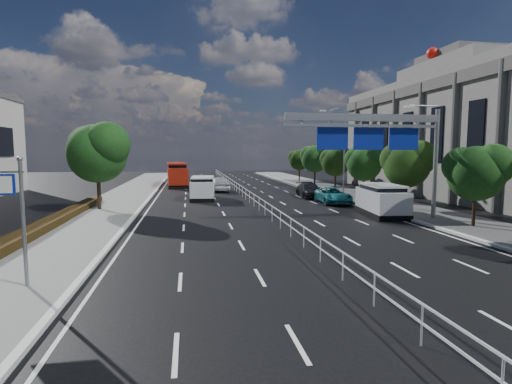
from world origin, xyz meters
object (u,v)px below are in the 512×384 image
object	(u,v)px
overhead_gantry	(381,134)
white_minivan	(203,188)
pedestrian_a	(399,201)
near_car_silver	(218,184)
red_bus	(177,174)
silver_minivan	(382,200)
near_car_dark	(178,173)
parked_car_teal	(333,195)
toilet_sign	(7,201)
parked_car_dark	(310,190)
pedestrian_b	(375,189)

from	to	relation	value
overhead_gantry	white_minivan	size ratio (longest dim) A/B	2.00
pedestrian_a	near_car_silver	bearing A→B (deg)	-61.11
red_bus	silver_minivan	xyz separation A→B (m)	(15.01, -27.42, -0.50)
near_car_dark	parked_car_teal	bearing A→B (deg)	109.46
white_minivan	near_car_silver	size ratio (longest dim) A/B	1.02
toilet_sign	parked_car_dark	xyz separation A→B (m)	(17.45, 24.09, -2.24)
near_car_dark	pedestrian_a	xyz separation A→B (m)	(16.77, -44.54, 0.14)
white_minivan	parked_car_dark	size ratio (longest dim) A/B	1.06
toilet_sign	white_minivan	xyz separation A→B (m)	(6.98, 24.02, -1.88)
near_car_dark	parked_car_teal	size ratio (longest dim) A/B	1.04
pedestrian_b	red_bus	bearing A→B (deg)	-37.41
toilet_sign	silver_minivan	xyz separation A→B (m)	(19.16, 12.47, -1.86)
overhead_gantry	pedestrian_a	xyz separation A→B (m)	(2.86, 2.49, -4.63)
silver_minivan	pedestrian_b	xyz separation A→B (m)	(4.38, 9.91, -0.18)
pedestrian_a	pedestrian_b	xyz separation A→B (m)	(2.98, 9.84, -0.07)
toilet_sign	pedestrian_a	distance (m)	24.16
red_bus	near_car_dark	bearing A→B (deg)	87.60
toilet_sign	parked_car_teal	bearing A→B (deg)	46.78
white_minivan	near_car_dark	bearing A→B (deg)	99.79
toilet_sign	pedestrian_a	world-z (taller)	toilet_sign
overhead_gantry	silver_minivan	bearing A→B (deg)	58.76
red_bus	pedestrian_a	size ratio (longest dim) A/B	6.15
toilet_sign	overhead_gantry	world-z (taller)	overhead_gantry
near_car_dark	silver_minivan	size ratio (longest dim) A/B	0.93
toilet_sign	silver_minivan	distance (m)	22.94
near_car_dark	parked_car_dark	bearing A→B (deg)	111.28
red_bus	silver_minivan	world-z (taller)	red_bus
toilet_sign	parked_car_teal	distance (m)	26.49
near_car_silver	parked_car_teal	size ratio (longest dim) A/B	1.02
overhead_gantry	near_car_dark	xyz separation A→B (m)	(-13.91, 47.03, -4.76)
pedestrian_a	pedestrian_b	distance (m)	10.28
red_bus	parked_car_dark	world-z (taller)	red_bus
near_car_dark	pedestrian_b	xyz separation A→B (m)	(19.75, -34.70, 0.06)
silver_minivan	pedestrian_a	distance (m)	1.40
red_bus	parked_car_teal	size ratio (longest dim) A/B	2.09
toilet_sign	pedestrian_a	bearing A→B (deg)	31.39
overhead_gantry	parked_car_teal	xyz separation A→B (m)	(0.38, 9.18, -4.92)
white_minivan	parked_car_dark	world-z (taller)	white_minivan
toilet_sign	near_car_silver	bearing A→B (deg)	74.17
near_car_silver	near_car_dark	size ratio (longest dim) A/B	0.98
overhead_gantry	near_car_silver	distance (m)	23.78
red_bus	near_car_dark	world-z (taller)	red_bus
near_car_silver	parked_car_teal	world-z (taller)	near_car_silver
overhead_gantry	parked_car_teal	distance (m)	10.43
toilet_sign	red_bus	world-z (taller)	toilet_sign
overhead_gantry	near_car_silver	world-z (taller)	overhead_gantry
silver_minivan	red_bus	bearing A→B (deg)	125.18
overhead_gantry	parked_car_teal	world-z (taller)	overhead_gantry
red_bus	pedestrian_a	world-z (taller)	red_bus
red_bus	toilet_sign	bearing A→B (deg)	-99.55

